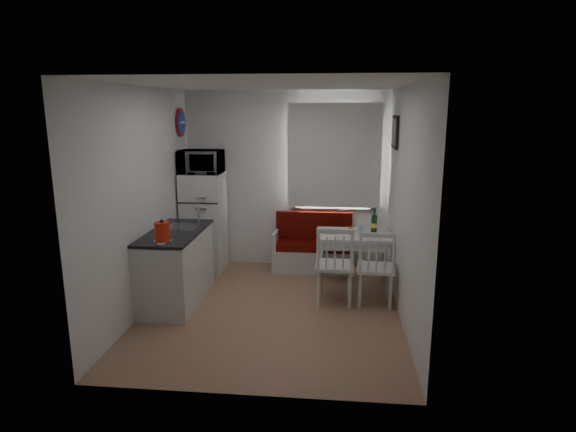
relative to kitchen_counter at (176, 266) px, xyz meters
name	(u,v)px	position (x,y,z in m)	size (l,w,h in m)	color
floor	(272,310)	(1.20, -0.16, -0.46)	(3.00, 3.50, 0.02)	#A37556
ceiling	(270,85)	(1.20, -0.16, 2.14)	(3.00, 3.50, 0.02)	white
wall_back	(287,180)	(1.20, 1.59, 0.84)	(3.00, 0.02, 2.60)	white
wall_front	(241,247)	(1.20, -1.91, 0.84)	(3.00, 0.02, 2.60)	white
wall_left	(143,201)	(-0.30, -0.16, 0.84)	(0.02, 3.50, 2.60)	white
wall_right	(405,206)	(2.70, -0.16, 0.84)	(0.02, 3.50, 2.60)	white
window	(334,159)	(1.90, 1.56, 1.17)	(1.22, 0.06, 1.47)	silver
curtain	(334,156)	(1.90, 1.49, 1.22)	(1.35, 0.02, 1.50)	white
kitchen_counter	(176,266)	(0.00, 0.00, 0.00)	(0.62, 1.32, 1.16)	silver
wall_sign	(181,122)	(-0.27, 1.29, 1.69)	(0.40, 0.40, 0.03)	#1B3EA5
picture_frame	(395,132)	(2.67, 0.94, 1.59)	(0.04, 0.52, 0.42)	black
bench	(313,251)	(1.62, 1.35, -0.17)	(1.18, 0.45, 0.85)	silver
dining_table	(354,239)	(2.19, 0.73, 0.20)	(0.99, 0.70, 0.73)	silver
chair_left	(335,257)	(1.94, 0.06, 0.15)	(0.46, 0.44, 0.53)	silver
chair_right	(377,260)	(2.44, 0.07, 0.13)	(0.47, 0.45, 0.51)	silver
fridge	(204,222)	(0.02, 1.24, 0.26)	(0.58, 0.58, 1.44)	white
microwave	(201,162)	(0.02, 1.19, 1.15)	(0.60, 0.41, 0.33)	white
kettle	(162,232)	(0.05, -0.54, 0.58)	(0.20, 0.20, 0.26)	red
wine_bottle	(374,220)	(2.45, 0.83, 0.44)	(0.08, 0.08, 0.32)	#133B1B
drinking_glass_orange	(351,231)	(2.14, 0.68, 0.33)	(0.06, 0.06, 0.10)	orange
drinking_glass_blue	(360,229)	(2.27, 0.78, 0.33)	(0.06, 0.06, 0.10)	#8AC8EA
plate	(331,232)	(1.89, 0.75, 0.29)	(0.22, 0.22, 0.02)	white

